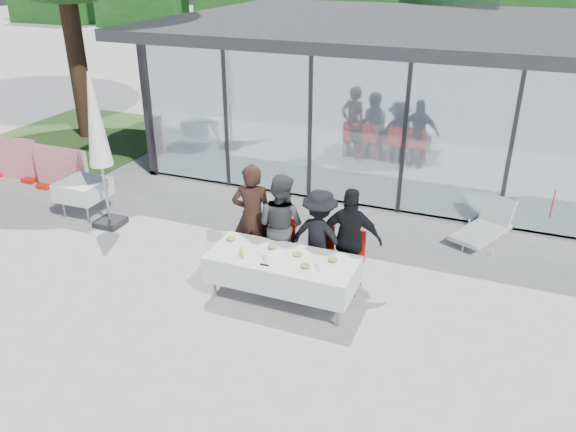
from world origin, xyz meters
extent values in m
plane|color=#A3A09B|center=(0.00, 0.00, 0.00)|extent=(90.00, 90.00, 0.00)
cube|color=gray|center=(2.00, 8.00, 0.05)|extent=(14.00, 8.00, 0.10)
cube|color=black|center=(2.00, 11.90, 1.60)|extent=(14.00, 0.20, 3.20)
cube|color=black|center=(-4.90, 8.00, 1.60)|extent=(0.20, 8.00, 3.20)
cube|color=silver|center=(2.00, 4.03, 1.60)|extent=(13.60, 0.06, 3.10)
cube|color=#2D2D30|center=(2.00, 7.60, 3.32)|extent=(14.80, 8.80, 0.24)
cube|color=#262628|center=(-4.80, 4.03, 1.60)|extent=(0.08, 0.10, 3.10)
cube|color=#262628|center=(-2.86, 4.03, 1.60)|extent=(0.08, 0.10, 3.10)
cube|color=#262628|center=(-0.91, 4.03, 1.60)|extent=(0.08, 0.10, 3.10)
cube|color=#262628|center=(1.03, 4.03, 1.60)|extent=(0.08, 0.10, 3.10)
cube|color=#262628|center=(2.97, 4.03, 1.60)|extent=(0.08, 0.10, 3.10)
cube|color=red|center=(-0.50, 6.50, 0.45)|extent=(0.45, 0.45, 0.90)
cube|color=red|center=(1.00, 7.00, 0.45)|extent=(0.45, 0.45, 0.90)
cube|color=red|center=(3.50, 6.50, 0.45)|extent=(0.45, 0.45, 0.90)
cube|color=#133D13|center=(-6.00, 28.00, 2.20)|extent=(6.50, 2.00, 4.40)
cube|color=#133D13|center=(2.00, 28.00, 2.20)|extent=(6.50, 2.00, 4.40)
cube|color=silver|center=(0.02, 0.23, 0.54)|extent=(2.26, 0.96, 0.42)
cylinder|color=gray|center=(-0.98, -0.12, 0.35)|extent=(0.06, 0.06, 0.71)
cylinder|color=gray|center=(1.02, -0.12, 0.35)|extent=(0.06, 0.06, 0.71)
cylinder|color=gray|center=(-0.98, 0.58, 0.35)|extent=(0.06, 0.06, 0.71)
cylinder|color=gray|center=(1.02, 0.58, 0.35)|extent=(0.06, 0.06, 0.71)
imported|color=#321E16|center=(-0.83, 0.99, 0.93)|extent=(0.83, 0.83, 1.86)
cube|color=red|center=(-0.83, 0.89, 0.45)|extent=(0.44, 0.44, 0.05)
cube|color=red|center=(-0.83, 1.09, 0.70)|extent=(0.44, 0.04, 0.55)
cylinder|color=red|center=(-1.01, 0.71, 0.21)|extent=(0.04, 0.04, 0.43)
cylinder|color=red|center=(-0.65, 0.71, 0.21)|extent=(0.04, 0.04, 0.43)
cylinder|color=red|center=(-1.01, 1.07, 0.21)|extent=(0.04, 0.04, 0.43)
cylinder|color=red|center=(-0.65, 1.07, 0.21)|extent=(0.04, 0.04, 0.43)
imported|color=#434343|center=(-0.32, 0.99, 0.88)|extent=(1.01, 1.01, 1.76)
cube|color=red|center=(-0.32, 0.89, 0.45)|extent=(0.44, 0.44, 0.05)
cube|color=red|center=(-0.32, 1.09, 0.70)|extent=(0.44, 0.04, 0.55)
cylinder|color=red|center=(-0.50, 0.71, 0.21)|extent=(0.04, 0.04, 0.43)
cylinder|color=red|center=(-0.14, 0.71, 0.21)|extent=(0.04, 0.04, 0.43)
cylinder|color=red|center=(-0.50, 1.07, 0.21)|extent=(0.04, 0.04, 0.43)
cylinder|color=red|center=(-0.14, 1.07, 0.21)|extent=(0.04, 0.04, 0.43)
imported|color=black|center=(0.35, 0.99, 0.79)|extent=(1.14, 1.14, 1.58)
cube|color=red|center=(0.35, 0.89, 0.45)|extent=(0.44, 0.44, 0.05)
cube|color=red|center=(0.35, 1.09, 0.70)|extent=(0.44, 0.04, 0.55)
cylinder|color=red|center=(0.17, 0.71, 0.21)|extent=(0.04, 0.04, 0.43)
cylinder|color=red|center=(0.53, 0.71, 0.21)|extent=(0.04, 0.04, 0.43)
cylinder|color=red|center=(0.17, 1.07, 0.21)|extent=(0.04, 0.04, 0.43)
cylinder|color=red|center=(0.53, 1.07, 0.21)|extent=(0.04, 0.04, 0.43)
imported|color=black|center=(0.86, 0.99, 0.84)|extent=(1.07, 1.07, 1.69)
cube|color=red|center=(0.86, 0.89, 0.45)|extent=(0.44, 0.44, 0.05)
cube|color=red|center=(0.86, 1.09, 0.70)|extent=(0.44, 0.04, 0.55)
cylinder|color=red|center=(0.68, 0.71, 0.21)|extent=(0.04, 0.04, 0.43)
cylinder|color=red|center=(1.04, 0.71, 0.21)|extent=(0.04, 0.04, 0.43)
cylinder|color=red|center=(0.68, 1.07, 0.21)|extent=(0.04, 0.04, 0.43)
cylinder|color=red|center=(1.04, 1.07, 0.21)|extent=(0.04, 0.04, 0.43)
cylinder|color=white|center=(-0.94, 0.41, 0.76)|extent=(0.25, 0.25, 0.01)
ellipsoid|color=tan|center=(-0.94, 0.41, 0.79)|extent=(0.15, 0.15, 0.05)
cylinder|color=white|center=(-0.22, 0.40, 0.76)|extent=(0.25, 0.25, 0.01)
ellipsoid|color=#406E29|center=(-0.22, 0.40, 0.79)|extent=(0.15, 0.15, 0.05)
cylinder|color=white|center=(0.22, 0.33, 0.76)|extent=(0.25, 0.25, 0.01)
ellipsoid|color=tan|center=(0.22, 0.33, 0.79)|extent=(0.15, 0.15, 0.05)
cylinder|color=white|center=(0.77, 0.37, 0.76)|extent=(0.25, 0.25, 0.01)
ellipsoid|color=#406E29|center=(0.77, 0.37, 0.79)|extent=(0.15, 0.15, 0.05)
cylinder|color=white|center=(0.45, 0.05, 0.76)|extent=(0.25, 0.25, 0.01)
ellipsoid|color=#406E29|center=(0.45, 0.05, 0.79)|extent=(0.15, 0.15, 0.05)
cylinder|color=#93C953|center=(-0.55, 0.01, 0.83)|extent=(0.06, 0.06, 0.15)
cylinder|color=silver|center=(-0.18, 0.05, 0.80)|extent=(0.07, 0.07, 0.10)
cylinder|color=silver|center=(0.63, 0.10, 0.80)|extent=(0.07, 0.07, 0.10)
cube|color=black|center=(-0.13, -0.10, 0.76)|extent=(0.14, 0.03, 0.01)
cube|color=silver|center=(-4.89, 1.60, 0.56)|extent=(0.86, 0.86, 0.36)
cylinder|color=gray|center=(-5.19, 1.30, 0.36)|extent=(0.05, 0.05, 0.72)
cylinder|color=gray|center=(-4.59, 1.30, 0.36)|extent=(0.05, 0.05, 0.72)
cylinder|color=gray|center=(-5.19, 1.90, 0.36)|extent=(0.05, 0.05, 0.72)
cylinder|color=gray|center=(-4.59, 1.90, 0.36)|extent=(0.05, 0.05, 0.72)
cube|color=red|center=(3.85, 4.30, 0.45)|extent=(0.62, 0.62, 0.05)
cube|color=red|center=(3.99, 4.16, 0.70)|extent=(0.34, 0.34, 0.55)
cylinder|color=red|center=(3.67, 4.12, 0.21)|extent=(0.04, 0.04, 0.43)
cylinder|color=red|center=(4.03, 4.12, 0.21)|extent=(0.04, 0.04, 0.43)
cylinder|color=red|center=(3.67, 4.48, 0.21)|extent=(0.04, 0.04, 0.43)
cylinder|color=red|center=(4.03, 4.48, 0.21)|extent=(0.04, 0.04, 0.43)
cube|color=black|center=(-4.13, 1.38, 0.06)|extent=(0.50, 0.50, 0.12)
cylinder|color=gray|center=(-4.13, 1.38, 1.35)|extent=(0.06, 0.06, 2.70)
cone|color=white|center=(-4.13, 1.38, 2.13)|extent=(0.44, 0.44, 1.74)
cube|color=red|center=(-6.25, 2.49, 0.50)|extent=(1.40, 0.12, 1.00)
cube|color=red|center=(-6.75, 2.49, 0.05)|extent=(0.30, 0.45, 0.10)
cube|color=red|center=(-5.75, 2.49, 0.05)|extent=(0.30, 0.45, 0.10)
cube|color=red|center=(-7.85, 2.64, 0.50)|extent=(1.40, 0.22, 1.00)
cube|color=red|center=(-8.35, 2.64, 0.05)|extent=(0.30, 0.45, 0.10)
cube|color=red|center=(-7.35, 2.64, 0.05)|extent=(0.30, 0.45, 0.10)
cube|color=silver|center=(2.70, 3.40, 0.18)|extent=(1.09, 1.43, 0.08)
cube|color=silver|center=(2.93, 3.90, 0.45)|extent=(0.66, 0.49, 0.54)
cylinder|color=silver|center=(2.45, 2.85, 0.07)|extent=(0.04, 0.04, 0.14)
cylinder|color=silver|center=(2.95, 2.85, 0.07)|extent=(0.04, 0.04, 0.14)
cylinder|color=silver|center=(2.45, 3.95, 0.07)|extent=(0.04, 0.04, 0.14)
cylinder|color=silver|center=(2.95, 3.95, 0.07)|extent=(0.04, 0.04, 0.14)
cylinder|color=#382316|center=(-8.50, 6.00, 2.20)|extent=(0.50, 0.50, 4.40)
cylinder|color=#382316|center=(0.50, 13.00, 1.00)|extent=(0.44, 0.44, 2.00)
cube|color=#385926|center=(-8.50, 6.00, 0.01)|extent=(5.00, 5.00, 0.02)
camera|label=1|loc=(2.83, -6.55, 4.91)|focal=35.00mm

